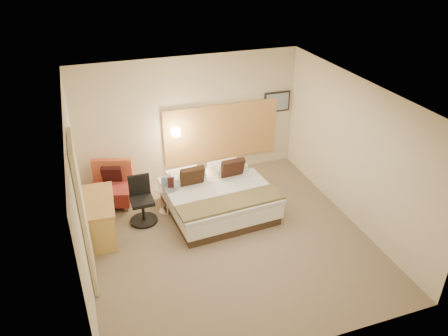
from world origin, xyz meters
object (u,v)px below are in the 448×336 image
object	(u,v)px
bed	(218,197)
desk	(100,207)
desk_chair	(142,204)
side_table	(167,198)
lounge_chair	(112,187)

from	to	relation	value
bed	desk	world-z (taller)	bed
bed	desk_chair	distance (m)	1.45
side_table	desk	world-z (taller)	desk
side_table	desk_chair	xyz separation A→B (m)	(-0.51, -0.15, 0.07)
desk	desk_chair	xyz separation A→B (m)	(0.76, 0.21, -0.21)
bed	side_table	bearing A→B (deg)	162.75
lounge_chair	desk_chair	bearing A→B (deg)	-61.61
desk_chair	bed	bearing A→B (deg)	-5.45
lounge_chair	side_table	xyz separation A→B (m)	(0.97, -0.71, -0.03)
lounge_chair	bed	bearing A→B (deg)	-27.61
lounge_chair	desk	bearing A→B (deg)	-105.51
bed	side_table	world-z (taller)	bed
side_table	desk	bearing A→B (deg)	-164.09
desk_chair	desk	bearing A→B (deg)	-164.70
desk	lounge_chair	bearing A→B (deg)	74.49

